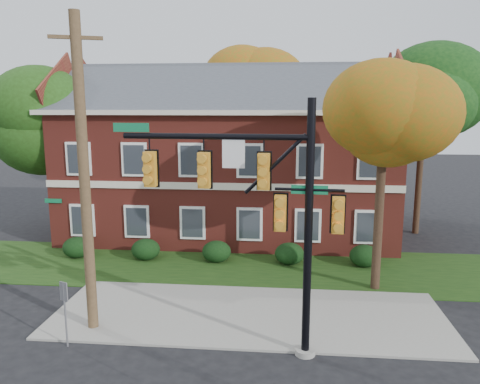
# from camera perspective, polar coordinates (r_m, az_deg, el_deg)

# --- Properties ---
(ground) EXTENTS (120.00, 120.00, 0.00)m
(ground) POSITION_cam_1_polar(r_m,az_deg,el_deg) (16.54, 0.78, -16.31)
(ground) COLOR black
(ground) RESTS_ON ground
(sidewalk) EXTENTS (14.00, 5.00, 0.08)m
(sidewalk) POSITION_cam_1_polar(r_m,az_deg,el_deg) (17.42, 1.06, -14.71)
(sidewalk) COLOR gray
(sidewalk) RESTS_ON ground
(grass_strip) EXTENTS (30.00, 6.00, 0.04)m
(grass_strip) POSITION_cam_1_polar(r_m,az_deg,el_deg) (22.04, 2.08, -9.22)
(grass_strip) COLOR #193811
(grass_strip) RESTS_ON ground
(apartment_building) EXTENTS (18.80, 8.80, 9.74)m
(apartment_building) POSITION_cam_1_polar(r_m,az_deg,el_deg) (26.97, -1.35, 5.25)
(apartment_building) COLOR maroon
(apartment_building) RESTS_ON ground
(hedge_far_left) EXTENTS (1.40, 1.26, 1.05)m
(hedge_far_left) POSITION_cam_1_polar(r_m,az_deg,el_deg) (24.71, -19.26, -6.39)
(hedge_far_left) COLOR black
(hedge_far_left) RESTS_ON ground
(hedge_left) EXTENTS (1.40, 1.26, 1.05)m
(hedge_left) POSITION_cam_1_polar(r_m,az_deg,el_deg) (23.49, -11.42, -6.88)
(hedge_left) COLOR black
(hedge_left) RESTS_ON ground
(hedge_center) EXTENTS (1.40, 1.26, 1.05)m
(hedge_center) POSITION_cam_1_polar(r_m,az_deg,el_deg) (22.74, -2.88, -7.26)
(hedge_center) COLOR black
(hedge_center) RESTS_ON ground
(hedge_right) EXTENTS (1.40, 1.26, 1.05)m
(hedge_right) POSITION_cam_1_polar(r_m,az_deg,el_deg) (22.51, 6.04, -7.49)
(hedge_right) COLOR black
(hedge_right) RESTS_ON ground
(hedge_far_right) EXTENTS (1.40, 1.26, 1.05)m
(hedge_far_right) POSITION_cam_1_polar(r_m,az_deg,el_deg) (22.83, 14.94, -7.54)
(hedge_far_right) COLOR black
(hedge_far_right) RESTS_ON ground
(tree_near_right) EXTENTS (4.50, 4.25, 8.58)m
(tree_near_right) POSITION_cam_1_polar(r_m,az_deg,el_deg) (19.03, 17.87, 7.62)
(tree_near_right) COLOR black
(tree_near_right) RESTS_ON ground
(tree_left_rear) EXTENTS (5.40, 5.10, 8.88)m
(tree_left_rear) POSITION_cam_1_polar(r_m,az_deg,el_deg) (28.65, -21.57, 8.23)
(tree_left_rear) COLOR black
(tree_left_rear) RESTS_ON ground
(tree_right_rear) EXTENTS (6.30, 5.95, 10.62)m
(tree_right_rear) POSITION_cam_1_polar(r_m,az_deg,el_deg) (28.70, 22.35, 11.07)
(tree_right_rear) COLOR black
(tree_right_rear) RESTS_ON ground
(tree_far_rear) EXTENTS (6.84, 6.46, 11.52)m
(tree_far_rear) POSITION_cam_1_polar(r_m,az_deg,el_deg) (34.58, 2.47, 12.80)
(tree_far_rear) COLOR black
(tree_far_rear) RESTS_ON ground
(traffic_signal) EXTENTS (6.88, 0.78, 7.68)m
(traffic_signal) POSITION_cam_1_polar(r_m,az_deg,el_deg) (13.59, 2.61, -0.96)
(traffic_signal) COLOR gray
(traffic_signal) RESTS_ON ground
(utility_pole) EXTENTS (1.54, 0.67, 10.29)m
(utility_pole) POSITION_cam_1_polar(r_m,az_deg,el_deg) (15.76, -18.45, 1.78)
(utility_pole) COLOR #4D3A24
(utility_pole) RESTS_ON ground
(sign_post) EXTENTS (0.30, 0.16, 2.14)m
(sign_post) POSITION_cam_1_polar(r_m,az_deg,el_deg) (15.79, -20.60, -12.57)
(sign_post) COLOR slate
(sign_post) RESTS_ON ground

